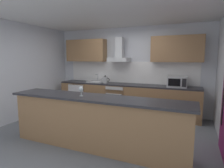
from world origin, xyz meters
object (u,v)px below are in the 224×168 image
at_px(microwave, 177,82).
at_px(sink, 96,81).
at_px(oven, 118,98).
at_px(refrigerator, 80,96).
at_px(wine_glass, 81,89).
at_px(range_hood, 119,54).
at_px(kettle, 105,80).

relative_size(microwave, sink, 1.00).
bearing_deg(microwave, oven, 179.06).
height_order(oven, refrigerator, oven).
distance_m(refrigerator, wine_glass, 2.85).
bearing_deg(oven, wine_glass, -85.28).
bearing_deg(refrigerator, sink, 1.35).
height_order(oven, microwave, microwave).
bearing_deg(microwave, range_hood, 174.73).
distance_m(microwave, kettle, 2.10).
distance_m(oven, range_hood, 1.33).
xyz_separation_m(sink, range_hood, (0.75, 0.12, 0.86)).
relative_size(refrigerator, kettle, 2.94).
height_order(refrigerator, sink, sink).
xyz_separation_m(range_hood, wine_glass, (0.19, -2.45, -0.69)).
height_order(microwave, sink, microwave).
bearing_deg(oven, refrigerator, -179.88).
xyz_separation_m(sink, kettle, (0.35, -0.04, 0.08)).
bearing_deg(microwave, wine_glass, -123.43).
bearing_deg(refrigerator, range_hood, 5.68).
distance_m(microwave, range_hood, 1.86).
distance_m(oven, kettle, 0.67).
xyz_separation_m(microwave, range_hood, (-1.70, 0.16, 0.74)).
relative_size(sink, wine_glass, 2.81).
bearing_deg(kettle, refrigerator, 178.10).
distance_m(refrigerator, range_hood, 1.91).
height_order(sink, range_hood, range_hood).
relative_size(oven, refrigerator, 0.94).
bearing_deg(range_hood, oven, -90.00).
bearing_deg(kettle, microwave, 0.16).
height_order(refrigerator, range_hood, range_hood).
relative_size(refrigerator, range_hood, 1.18).
bearing_deg(wine_glass, oven, 94.72).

